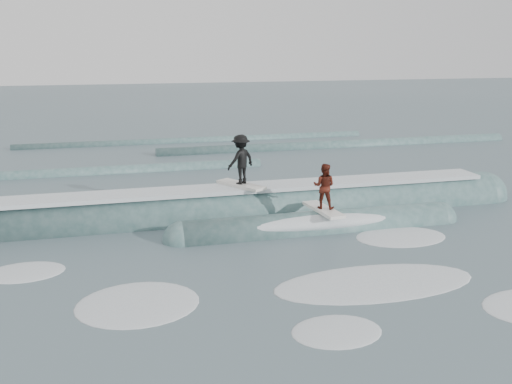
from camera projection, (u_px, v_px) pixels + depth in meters
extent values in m
plane|color=#3A4E55|center=(299.00, 273.00, 15.27)|extent=(160.00, 160.00, 0.00)
cylinder|color=#345958|center=(249.00, 215.00, 20.51)|extent=(19.29, 1.88, 1.88)
sphere|color=#345958|center=(482.00, 197.00, 22.87)|extent=(1.88, 1.88, 1.88)
cylinder|color=#345958|center=(318.00, 229.00, 18.89)|extent=(9.00, 1.25, 1.25)
sphere|color=#345958|center=(182.00, 241.00, 17.79)|extent=(1.25, 1.25, 1.25)
sphere|color=#345958|center=(438.00, 219.00, 19.99)|extent=(1.25, 1.25, 1.25)
cube|color=white|center=(249.00, 188.00, 20.26)|extent=(18.00, 1.30, 0.14)
ellipsoid|color=white|center=(318.00, 221.00, 18.82)|extent=(7.60, 1.30, 0.60)
cube|color=silver|center=(241.00, 185.00, 20.16)|extent=(1.51, 2.00, 0.10)
imported|color=black|center=(241.00, 159.00, 19.93)|extent=(1.30, 1.12, 1.74)
cube|color=white|center=(323.00, 210.00, 18.77)|extent=(0.79, 2.05, 0.10)
imported|color=#49160D|center=(324.00, 186.00, 18.57)|extent=(0.91, 0.86, 1.49)
ellipsoid|color=white|center=(24.00, 272.00, 15.32)|extent=(2.21, 1.51, 0.10)
ellipsoid|color=white|center=(375.00, 283.00, 14.64)|extent=(4.36, 2.97, 0.10)
ellipsoid|color=white|center=(401.00, 237.00, 18.16)|extent=(2.42, 1.65, 0.10)
ellipsoid|color=white|center=(336.00, 331.00, 12.15)|extent=(2.36, 1.61, 0.10)
ellipsoid|color=white|center=(138.00, 304.00, 13.46)|extent=(3.32, 2.26, 0.10)
cylinder|color=#345958|center=(30.00, 177.00, 26.33)|extent=(22.00, 0.70, 0.70)
cylinder|color=#345958|center=(341.00, 147.00, 34.28)|extent=(22.00, 0.80, 0.80)
cylinder|color=#345958|center=(197.00, 142.00, 36.05)|extent=(22.00, 0.60, 0.60)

